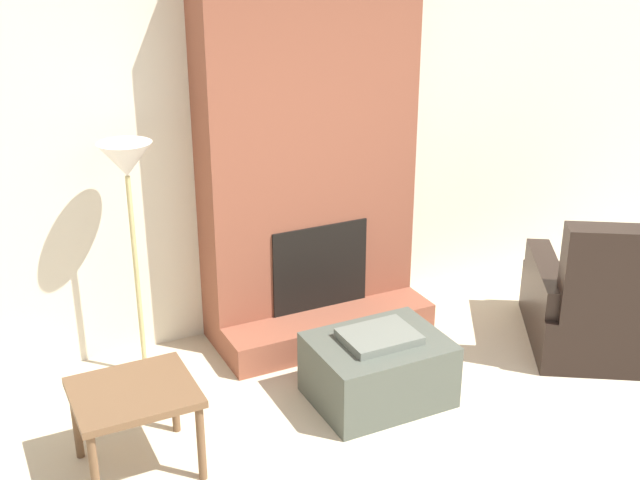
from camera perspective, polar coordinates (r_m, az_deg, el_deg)
wall_back at (r=5.54m, az=-1.80°, el=7.01°), size 7.22×0.06×2.60m
fireplace at (r=5.36m, az=-0.73°, el=5.53°), size 1.47×0.70×2.60m
ottoman at (r=4.89m, az=4.16°, el=-9.09°), size 0.79×0.61×0.45m
armchair at (r=5.73m, az=19.85°, el=-4.75°), size 1.38×1.40×0.99m
side_table at (r=4.31m, az=-13.08°, el=-11.06°), size 0.62×0.55×0.48m
floor_lamp_left at (r=4.83m, az=-13.51°, el=4.13°), size 0.32×0.32×1.53m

